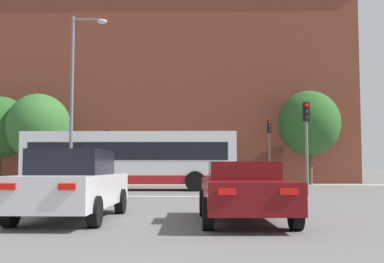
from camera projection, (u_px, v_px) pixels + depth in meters
The scene contains 14 objects.
stop_line_strip at pixel (180, 196), 19.69m from camera, with size 8.06×0.30×0.01m, color silver.
far_pavement at pixel (187, 185), 32.30m from camera, with size 68.95×2.50×0.01m, color #A09B91.
brick_civic_building at pixel (150, 82), 40.95m from camera, with size 32.21×11.67×22.85m.
car_saloon_left at pixel (73, 185), 11.15m from camera, with size 1.98×4.82×1.61m.
car_roadster_right at pixel (244, 191), 10.62m from camera, with size 1.98×4.36×1.33m.
bus_crossing_lead at pixel (131, 159), 25.10m from camera, with size 10.89×2.70×2.99m.
traffic_light_near_right at pixel (307, 132), 20.06m from camera, with size 0.26×0.31×3.92m.
traffic_light_far_left at pixel (107, 148), 32.15m from camera, with size 0.26×0.31×3.66m.
traffic_light_far_right at pixel (269, 142), 31.39m from camera, with size 0.26×0.31×4.24m.
street_lamp_junction at pixel (77, 87), 23.09m from camera, with size 1.75×0.36×8.50m.
pedestrian_waiting at pixel (123, 170), 32.20m from camera, with size 0.42×0.27×1.73m.
tree_by_building at pixel (0, 127), 33.15m from camera, with size 4.02×4.02×6.07m.
tree_kerbside at pixel (39, 127), 32.37m from camera, with size 4.29×4.29×6.14m.
tree_distant at pixel (309, 123), 32.60m from camera, with size 4.18×4.18×6.37m.
Camera 1 is at (0.81, -3.90, 1.22)m, focal length 45.00 mm.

